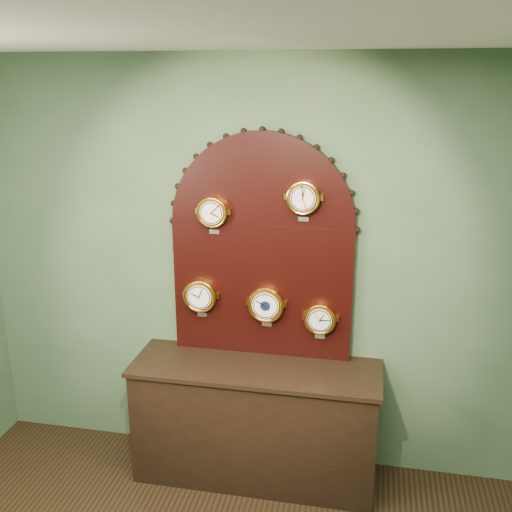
% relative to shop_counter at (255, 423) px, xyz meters
% --- Properties ---
extents(wall_back, '(4.00, 0.00, 4.00)m').
position_rel_shop_counter_xyz_m(wall_back, '(0.00, 0.27, 1.00)').
color(wall_back, '#435E40').
rests_on(wall_back, ground).
extents(shop_counter, '(1.60, 0.50, 0.80)m').
position_rel_shop_counter_xyz_m(shop_counter, '(0.00, 0.00, 0.00)').
color(shop_counter, black).
rests_on(shop_counter, ground_plane).
extents(display_board, '(1.26, 0.06, 1.53)m').
position_rel_shop_counter_xyz_m(display_board, '(0.00, 0.22, 1.23)').
color(display_board, black).
rests_on(display_board, shop_counter).
extents(roman_clock, '(0.20, 0.08, 0.25)m').
position_rel_shop_counter_xyz_m(roman_clock, '(-0.31, 0.15, 1.42)').
color(roman_clock, gold).
rests_on(roman_clock, display_board).
extents(arabic_clock, '(0.21, 0.08, 0.26)m').
position_rel_shop_counter_xyz_m(arabic_clock, '(0.27, 0.15, 1.53)').
color(arabic_clock, gold).
rests_on(arabic_clock, display_board).
extents(hygrometer, '(0.23, 0.08, 0.28)m').
position_rel_shop_counter_xyz_m(hygrometer, '(-0.41, 0.15, 0.84)').
color(hygrometer, gold).
rests_on(hygrometer, display_board).
extents(barometer, '(0.24, 0.08, 0.29)m').
position_rel_shop_counter_xyz_m(barometer, '(0.04, 0.15, 0.81)').
color(barometer, gold).
rests_on(barometer, display_board).
extents(tide_clock, '(0.21, 0.08, 0.26)m').
position_rel_shop_counter_xyz_m(tide_clock, '(0.40, 0.15, 0.74)').
color(tide_clock, gold).
rests_on(tide_clock, display_board).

